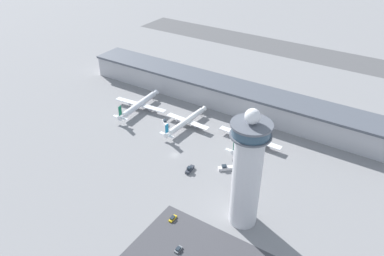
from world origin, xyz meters
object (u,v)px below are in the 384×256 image
(control_tower, at_px, (247,171))
(car_red_hatchback, at_px, (173,218))
(airplane_gate_bravo, at_px, (187,121))
(airplane_gate_charlie, at_px, (249,137))
(service_truck_baggage, at_px, (225,168))
(airplane_gate_alpha, at_px, (139,104))
(service_truck_catering, at_px, (190,169))
(car_blue_compact, at_px, (178,249))
(service_truck_fuel, at_px, (165,122))

(control_tower, height_order, car_red_hatchback, control_tower)
(airplane_gate_bravo, bearing_deg, airplane_gate_charlie, 6.23)
(airplane_gate_bravo, xyz_separation_m, service_truck_baggage, (43.38, -26.08, -2.89))
(airplane_gate_alpha, xyz_separation_m, service_truck_catering, (67.75, -38.41, -3.17))
(airplane_gate_bravo, distance_m, service_truck_baggage, 50.70)
(control_tower, distance_m, airplane_gate_alpha, 124.49)
(airplane_gate_charlie, xyz_separation_m, car_blue_compact, (10.46, -90.91, -3.51))
(control_tower, relative_size, car_blue_compact, 14.75)
(airplane_gate_charlie, bearing_deg, airplane_gate_alpha, -176.98)
(service_truck_baggage, height_order, car_blue_compact, service_truck_baggage)
(airplane_gate_alpha, distance_m, car_blue_compact, 127.48)
(service_truck_fuel, distance_m, service_truck_baggage, 61.10)
(airplane_gate_alpha, relative_size, service_truck_catering, 6.11)
(service_truck_baggage, bearing_deg, car_blue_compact, -80.66)
(airplane_gate_alpha, relative_size, car_blue_compact, 11.06)
(service_truck_fuel, relative_size, car_red_hatchback, 1.67)
(car_red_hatchback, xyz_separation_m, car_blue_compact, (12.56, -13.38, -0.06))
(service_truck_catering, relative_size, service_truck_fuel, 0.94)
(airplane_gate_charlie, distance_m, car_red_hatchback, 77.63)
(airplane_gate_bravo, xyz_separation_m, car_blue_compact, (53.28, -86.23, -3.34))
(car_red_hatchback, bearing_deg, service_truck_catering, 110.84)
(car_red_hatchback, bearing_deg, airplane_gate_alpha, 137.91)
(control_tower, distance_m, airplane_gate_charlie, 69.67)
(car_red_hatchback, bearing_deg, airplane_gate_bravo, 119.20)
(service_truck_fuel, bearing_deg, car_blue_compact, -50.42)
(service_truck_catering, bearing_deg, car_red_hatchback, -69.16)
(airplane_gate_charlie, xyz_separation_m, service_truck_baggage, (0.56, -30.76, -3.06))
(airplane_gate_alpha, xyz_separation_m, airplane_gate_bravo, (40.26, -0.30, -0.37))
(airplane_gate_charlie, xyz_separation_m, service_truck_fuel, (-56.76, -9.61, -3.18))
(control_tower, bearing_deg, airplane_gate_bravo, 141.16)
(service_truck_fuel, relative_size, service_truck_baggage, 0.99)
(control_tower, height_order, service_truck_baggage, control_tower)
(service_truck_catering, distance_m, service_truck_fuel, 53.08)
(airplane_gate_alpha, distance_m, airplane_gate_bravo, 40.26)
(service_truck_catering, height_order, car_blue_compact, service_truck_catering)
(service_truck_catering, xyz_separation_m, service_truck_fuel, (-41.43, 33.18, -0.21))
(airplane_gate_bravo, height_order, service_truck_catering, airplane_gate_bravo)
(control_tower, height_order, service_truck_catering, control_tower)
(airplane_gate_alpha, bearing_deg, service_truck_catering, -29.55)
(airplane_gate_alpha, relative_size, airplane_gate_charlie, 1.08)
(control_tower, height_order, airplane_gate_charlie, control_tower)
(airplane_gate_alpha, relative_size, airplane_gate_bravo, 1.04)
(airplane_gate_alpha, distance_m, car_red_hatchback, 109.19)
(service_truck_baggage, bearing_deg, service_truck_fuel, 159.75)
(service_truck_fuel, height_order, car_blue_compact, service_truck_fuel)
(airplane_gate_bravo, bearing_deg, car_red_hatchback, -60.80)
(control_tower, relative_size, service_truck_fuel, 7.70)
(airplane_gate_bravo, relative_size, service_truck_fuel, 5.57)
(airplane_gate_charlie, distance_m, car_blue_compact, 91.58)
(airplane_gate_alpha, bearing_deg, car_red_hatchback, -42.09)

